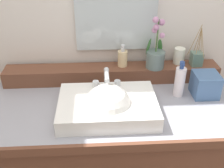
# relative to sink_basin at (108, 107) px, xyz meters

# --- Properties ---
(vanity_cabinet) EXTENTS (1.31, 0.63, 0.88)m
(vanity_cabinet) POSITION_rel_sink_basin_xyz_m (0.04, 0.09, -0.48)
(vanity_cabinet) COLOR brown
(vanity_cabinet) RESTS_ON ground
(back_ledge) EXTENTS (1.23, 0.13, 0.09)m
(back_ledge) POSITION_rel_sink_basin_xyz_m (0.04, 0.33, 0.00)
(back_ledge) COLOR brown
(back_ledge) RESTS_ON vanity_cabinet
(sink_basin) EXTENTS (0.47, 0.33, 0.26)m
(sink_basin) POSITION_rel_sink_basin_xyz_m (0.00, 0.00, 0.00)
(sink_basin) COLOR white
(sink_basin) RESTS_ON vanity_cabinet
(potted_plant) EXTENTS (0.11, 0.11, 0.30)m
(potted_plant) POSITION_rel_sink_basin_xyz_m (0.28, 0.31, 0.13)
(potted_plant) COLOR slate
(potted_plant) RESTS_ON back_ledge
(soap_dispenser) EXTENTS (0.06, 0.06, 0.13)m
(soap_dispenser) POSITION_rel_sink_basin_xyz_m (0.10, 0.33, 0.10)
(soap_dispenser) COLOR beige
(soap_dispenser) RESTS_ON back_ledge
(tumbler_cup) EXTENTS (0.06, 0.06, 0.09)m
(tumbler_cup) POSITION_rel_sink_basin_xyz_m (0.43, 0.35, 0.09)
(tumbler_cup) COLOR white
(tumbler_cup) RESTS_ON back_ledge
(reed_diffuser) EXTENTS (0.09, 0.08, 0.24)m
(reed_diffuser) POSITION_rel_sink_basin_xyz_m (0.52, 0.32, 0.09)
(reed_diffuser) COLOR slate
(reed_diffuser) RESTS_ON back_ledge
(lotion_bottle) EXTENTS (0.05, 0.06, 0.20)m
(lotion_bottle) POSITION_rel_sink_basin_xyz_m (0.39, 0.15, 0.04)
(lotion_bottle) COLOR white
(lotion_bottle) RESTS_ON vanity_cabinet
(tissue_box) EXTENTS (0.13, 0.13, 0.13)m
(tissue_box) POSITION_rel_sink_basin_xyz_m (0.52, 0.14, 0.02)
(tissue_box) COLOR #476999
(tissue_box) RESTS_ON vanity_cabinet
(mirror) EXTENTS (0.45, 0.02, 0.55)m
(mirror) POSITION_rel_sink_basin_xyz_m (0.07, 0.40, 0.40)
(mirror) COLOR silver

